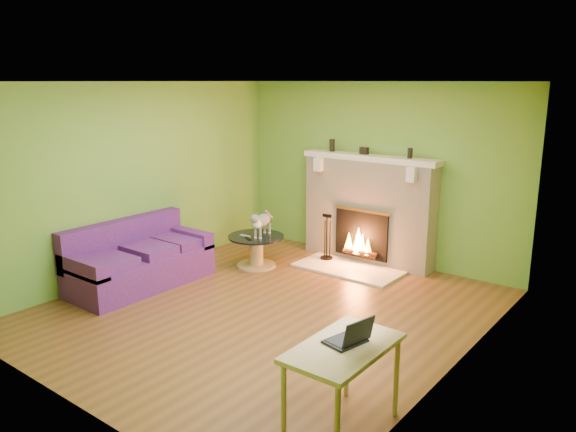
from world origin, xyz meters
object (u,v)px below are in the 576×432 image
object	(u,v)px
sofa	(138,261)
cat	(262,223)
desk	(343,356)
coffee_table	(256,249)

from	to	relation	value
sofa	cat	bearing A→B (deg)	62.47
desk	coffee_table	bearing A→B (deg)	140.35
coffee_table	desk	world-z (taller)	desk
coffee_table	cat	size ratio (longest dim) A/B	1.33
sofa	coffee_table	distance (m)	1.67
coffee_table	sofa	bearing A→B (deg)	-115.89
sofa	coffee_table	xyz separation A→B (m)	(0.73, 1.50, -0.06)
cat	sofa	bearing A→B (deg)	-132.20
desk	cat	world-z (taller)	cat
desk	cat	size ratio (longest dim) A/B	1.58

